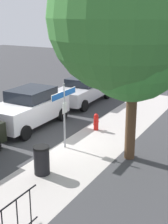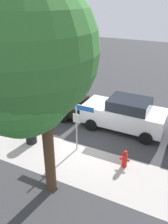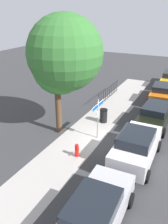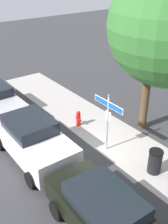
# 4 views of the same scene
# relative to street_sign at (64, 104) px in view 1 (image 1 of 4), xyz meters

# --- Properties ---
(ground_plane) EXTENTS (60.00, 60.00, 0.00)m
(ground_plane) POSITION_rel_street_sign_xyz_m (-0.10, -0.40, -1.80)
(ground_plane) COLOR #38383A
(sidewalk_strip) EXTENTS (24.00, 2.60, 0.00)m
(sidewalk_strip) POSITION_rel_street_sign_xyz_m (1.90, 0.90, -1.79)
(sidewalk_strip) COLOR #B1A9A4
(sidewalk_strip) RESTS_ON ground_plane
(street_sign) EXTENTS (1.69, 0.07, 2.60)m
(street_sign) POSITION_rel_street_sign_xyz_m (0.00, 0.00, 0.00)
(street_sign) COLOR #9EA0A5
(street_sign) RESTS_ON ground_plane
(shade_tree) EXTENTS (4.70, 4.70, 7.35)m
(shade_tree) POSITION_rel_street_sign_xyz_m (0.38, 2.59, 2.98)
(shade_tree) COLOR #4E3623
(shade_tree) RESTS_ON ground_plane
(car_silver) EXTENTS (4.53, 2.08, 1.49)m
(car_silver) POSITION_rel_street_sign_xyz_m (-6.15, -2.57, -1.01)
(car_silver) COLOR #BAB8BE
(car_silver) RESTS_ON ground_plane
(car_white) EXTENTS (4.26, 2.06, 1.77)m
(car_white) POSITION_rel_street_sign_xyz_m (-1.35, -2.79, -0.90)
(car_white) COLOR white
(car_white) RESTS_ON ground_plane
(fire_hydrant) EXTENTS (0.42, 0.22, 0.78)m
(fire_hydrant) POSITION_rel_street_sign_xyz_m (-2.36, 0.20, -1.41)
(fire_hydrant) COLOR red
(fire_hydrant) RESTS_ON ground_plane
(trash_bin) EXTENTS (0.55, 0.55, 0.98)m
(trash_bin) POSITION_rel_street_sign_xyz_m (2.24, 0.50, -1.30)
(trash_bin) COLOR black
(trash_bin) RESTS_ON ground_plane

